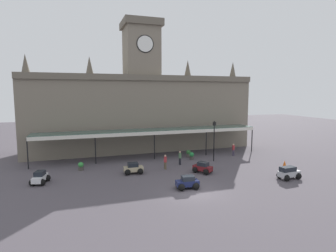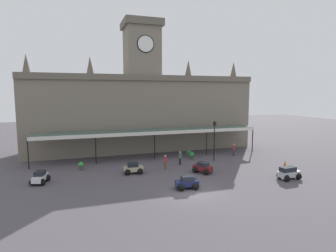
% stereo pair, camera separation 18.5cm
% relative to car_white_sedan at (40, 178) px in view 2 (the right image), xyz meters
% --- Properties ---
extents(ground_plane, '(140.00, 140.00, 0.00)m').
position_rel_car_white_sedan_xyz_m(ground_plane, '(13.01, -6.75, -0.50)').
color(ground_plane, '#4E484F').
extents(station_building, '(33.10, 6.81, 19.00)m').
position_rel_car_white_sedan_xyz_m(station_building, '(13.01, 12.80, 5.80)').
color(station_building, slate).
rests_on(station_building, ground).
extents(entrance_canopy, '(29.86, 3.26, 3.73)m').
position_rel_car_white_sedan_xyz_m(entrance_canopy, '(13.01, 7.18, 3.09)').
color(entrance_canopy, '#38564C').
rests_on(entrance_canopy, ground).
extents(car_white_sedan, '(1.82, 2.20, 1.19)m').
position_rel_car_white_sedan_xyz_m(car_white_sedan, '(0.00, 0.00, 0.00)').
color(car_white_sedan, silver).
rests_on(car_white_sedan, ground).
extents(car_beige_sedan, '(2.10, 1.59, 1.19)m').
position_rel_car_white_sedan_xyz_m(car_beige_sedan, '(9.09, 0.36, 0.00)').
color(car_beige_sedan, tan).
rests_on(car_beige_sedan, ground).
extents(car_maroon_sedan, '(2.13, 2.25, 1.19)m').
position_rel_car_white_sedan_xyz_m(car_maroon_sedan, '(16.27, -1.72, 0.00)').
color(car_maroon_sedan, maroon).
rests_on(car_maroon_sedan, ground).
extents(car_silver_estate, '(2.31, 1.65, 1.27)m').
position_rel_car_white_sedan_xyz_m(car_silver_estate, '(23.52, -6.41, 0.06)').
color(car_silver_estate, '#B2B5BA').
rests_on(car_silver_estate, ground).
extents(car_navy_sedan, '(2.12, 1.64, 1.19)m').
position_rel_car_white_sedan_xyz_m(car_navy_sedan, '(12.78, -5.81, 0.00)').
color(car_navy_sedan, '#19214C').
rests_on(car_navy_sedan, ground).
extents(pedestrian_beside_cars, '(0.34, 0.38, 1.67)m').
position_rel_car_white_sedan_xyz_m(pedestrian_beside_cars, '(12.87, 0.90, 0.41)').
color(pedestrian_beside_cars, brown).
rests_on(pedestrian_beside_cars, ground).
extents(pedestrian_crossing_forecourt, '(0.34, 0.39, 1.67)m').
position_rel_car_white_sedan_xyz_m(pedestrian_crossing_forecourt, '(15.16, 2.24, 0.41)').
color(pedestrian_crossing_forecourt, black).
rests_on(pedestrian_crossing_forecourt, ground).
extents(pedestrian_near_entrance, '(0.36, 0.34, 1.67)m').
position_rel_car_white_sedan_xyz_m(pedestrian_near_entrance, '(23.86, 4.43, 0.41)').
color(pedestrian_near_entrance, '#3F384C').
rests_on(pedestrian_near_entrance, ground).
extents(victorian_lamppost, '(0.30, 0.30, 5.13)m').
position_rel_car_white_sedan_xyz_m(victorian_lamppost, '(19.85, 2.54, 2.67)').
color(victorian_lamppost, black).
rests_on(victorian_lamppost, ground).
extents(traffic_cone, '(0.40, 0.40, 0.67)m').
position_rel_car_white_sedan_xyz_m(traffic_cone, '(26.63, -2.31, -0.17)').
color(traffic_cone, orange).
rests_on(traffic_cone, ground).
extents(planter_by_canopy, '(0.60, 0.60, 0.96)m').
position_rel_car_white_sedan_xyz_m(planter_by_canopy, '(17.68, 5.62, -0.01)').
color(planter_by_canopy, '#47423D').
rests_on(planter_by_canopy, ground).
extents(planter_forecourt_centre, '(0.60, 0.60, 0.96)m').
position_rel_car_white_sedan_xyz_m(planter_forecourt_centre, '(17.51, 4.15, -0.01)').
color(planter_forecourt_centre, '#47423D').
rests_on(planter_forecourt_centre, ground).
extents(planter_near_kerb, '(0.60, 0.60, 0.96)m').
position_rel_car_white_sedan_xyz_m(planter_near_kerb, '(3.79, 3.40, -0.01)').
color(planter_near_kerb, '#47423D').
rests_on(planter_near_kerb, ground).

